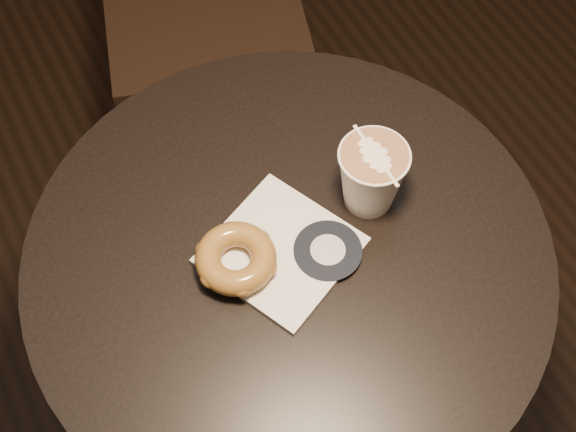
% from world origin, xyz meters
% --- Properties ---
extents(cafe_table, '(0.70, 0.70, 0.75)m').
position_xyz_m(cafe_table, '(0.00, 0.00, 0.55)').
color(cafe_table, black).
rests_on(cafe_table, ground).
extents(pastry_bag, '(0.22, 0.22, 0.01)m').
position_xyz_m(pastry_bag, '(-0.01, 0.00, 0.75)').
color(pastry_bag, white).
rests_on(pastry_bag, cafe_table).
extents(doughnut, '(0.10, 0.10, 0.03)m').
position_xyz_m(doughnut, '(-0.07, 0.01, 0.77)').
color(doughnut, brown).
rests_on(doughnut, pastry_bag).
extents(latte_cup, '(0.09, 0.09, 0.10)m').
position_xyz_m(latte_cup, '(0.13, 0.02, 0.80)').
color(latte_cup, white).
rests_on(latte_cup, cafe_table).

